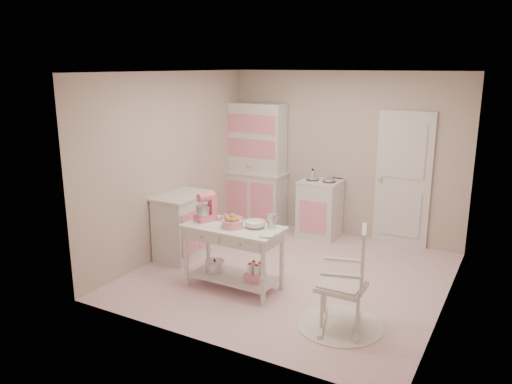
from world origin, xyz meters
TOP-DOWN VIEW (x-y plane):
  - room_shell at (0.00, 0.00)m, footprint 3.84×3.84m
  - door at (0.95, 1.87)m, footprint 0.82×0.05m
  - hutch at (-1.46, 1.66)m, footprint 1.06×0.50m
  - stove at (-0.26, 1.61)m, footprint 0.62×0.57m
  - base_cabinet at (-1.63, -0.15)m, footprint 0.54×0.84m
  - lace_rug at (1.01, -0.93)m, footprint 0.92×0.92m
  - rocking_chair at (1.01, -0.93)m, footprint 0.66×0.82m
  - work_table at (-0.46, -0.68)m, footprint 1.20×0.60m
  - stand_mixer at (-0.88, -0.66)m, footprint 0.29×0.34m
  - cookie_tray at (-0.61, -0.50)m, footprint 0.34×0.24m
  - bread_basket at (-0.44, -0.73)m, footprint 0.25×0.25m
  - mixing_bowl at (-0.20, -0.60)m, footprint 0.25×0.25m
  - metal_pitcher at (-0.02, -0.52)m, footprint 0.10×0.10m
  - recipe_book at (-0.01, -0.80)m, footprint 0.20×0.24m

SIDE VIEW (x-z plane):
  - lace_rug at x=1.01m, z-range 0.00..0.01m
  - work_table at x=-0.46m, z-range 0.00..0.80m
  - stove at x=-0.26m, z-range 0.00..0.92m
  - base_cabinet at x=-1.63m, z-range 0.00..0.92m
  - rocking_chair at x=1.01m, z-range 0.00..1.10m
  - cookie_tray at x=-0.61m, z-range 0.80..0.82m
  - recipe_book at x=-0.01m, z-range 0.80..0.82m
  - mixing_bowl at x=-0.20m, z-range 0.80..0.88m
  - bread_basket at x=-0.44m, z-range 0.80..0.89m
  - metal_pitcher at x=-0.02m, z-range 0.80..0.97m
  - stand_mixer at x=-0.88m, z-range 0.80..1.14m
  - door at x=0.95m, z-range 0.00..2.04m
  - hutch at x=-1.46m, z-range 0.00..2.08m
  - room_shell at x=0.00m, z-range 0.34..2.96m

